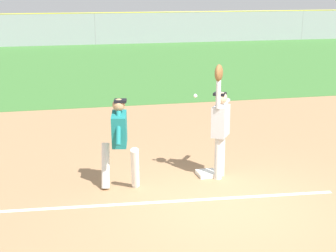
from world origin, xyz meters
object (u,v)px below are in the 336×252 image
fielder (220,123)px  baseball (195,96)px  first_base (207,173)px  parked_car_black (73,29)px  parked_car_silver (137,28)px  runner (120,137)px

fielder → baseball: size_ratio=30.81×
first_base → baseball: 1.60m
first_base → parked_car_black: bearing=92.7°
parked_car_black → fielder: bearing=-87.7°
baseball → parked_car_silver: baseball is taller
first_base → fielder: fielder is taller
baseball → parked_car_silver: (3.34, 27.49, -0.95)m
parked_car_black → runner: bearing=-91.8°
first_base → baseball: size_ratio=5.14×
baseball → parked_car_black: size_ratio=0.02×
fielder → runner: 1.99m
first_base → parked_car_black: 27.69m
first_base → parked_car_black: parked_car_black is taller
runner → parked_car_black: 27.96m
fielder → runner: fielder is taller
fielder → parked_car_black: bearing=-53.3°
fielder → baseball: fielder is taller
runner → baseball: (1.53, 0.37, 0.63)m
runner → parked_car_silver: runner is taller
fielder → parked_car_black: size_ratio=0.52×
parked_car_silver → runner: bearing=-103.4°
first_base → parked_car_black: size_ratio=0.09×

